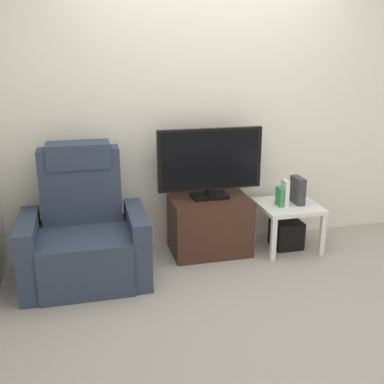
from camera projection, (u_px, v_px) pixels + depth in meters
ground_plane at (247, 295)px, 3.50m from camera, size 6.40×6.40×0.00m
wall_back at (208, 106)px, 4.15m from camera, size 6.40×0.06×2.60m
tv_stand at (210, 225)px, 4.18m from camera, size 0.70×0.47×0.52m
television at (210, 162)px, 4.02m from camera, size 0.94×0.20×0.63m
recliner_armchair at (84, 234)px, 3.68m from camera, size 0.98×0.78×1.08m
side_table at (288, 211)px, 4.26m from camera, size 0.54×0.54×0.43m
subwoofer_box at (286, 234)px, 4.33m from camera, size 0.26×0.26×0.26m
book_leftmost at (280, 197)px, 4.17m from camera, size 0.04×0.12×0.17m
book_middle at (285, 193)px, 4.17m from camera, size 0.04×0.11×0.24m
game_console at (298, 190)px, 4.23m from camera, size 0.07×0.20×0.25m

